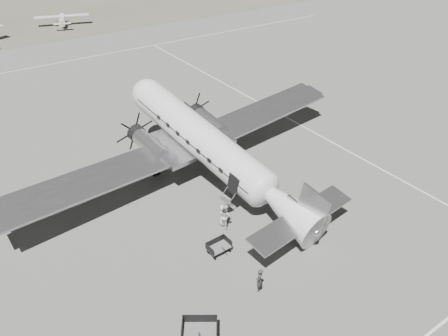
% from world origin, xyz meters
% --- Properties ---
extents(ground, '(260.00, 260.00, 0.00)m').
position_xyz_m(ground, '(0.00, 0.00, 0.00)').
color(ground, slate).
rests_on(ground, ground).
extents(taxi_line_right, '(0.15, 80.00, 0.01)m').
position_xyz_m(taxi_line_right, '(12.00, 0.00, 0.01)').
color(taxi_line_right, silver).
rests_on(taxi_line_right, ground).
extents(taxi_line_horizon, '(90.00, 0.15, 0.01)m').
position_xyz_m(taxi_line_horizon, '(0.00, 40.00, 0.01)').
color(taxi_line_horizon, silver).
rests_on(taxi_line_horizon, ground).
extents(dc3_airliner, '(33.87, 25.51, 5.99)m').
position_xyz_m(dc3_airliner, '(-0.69, 4.56, 2.99)').
color(dc3_airliner, '#AEAEB0').
rests_on(dc3_airliner, ground).
extents(light_plane_right, '(10.82, 9.69, 1.88)m').
position_xyz_m(light_plane_right, '(4.17, 58.83, 0.94)').
color(light_plane_right, silver).
rests_on(light_plane_right, ground).
extents(baggage_cart_near, '(1.59, 1.15, 0.87)m').
position_xyz_m(baggage_cart_near, '(-4.69, -2.73, 0.44)').
color(baggage_cart_near, '#5B5B5B').
rests_on(baggage_cart_near, ground).
extents(baggage_cart_far, '(2.36, 2.20, 1.09)m').
position_xyz_m(baggage_cart_far, '(-9.01, -7.44, 0.54)').
color(baggage_cart_far, '#5B5B5B').
rests_on(baggage_cart_far, ground).
extents(ground_crew, '(0.69, 0.67, 1.60)m').
position_xyz_m(ground_crew, '(-4.51, -6.64, 0.80)').
color(ground_crew, '#2E2E2E').
rests_on(ground_crew, ground).
extents(ramp_agent, '(0.70, 0.89, 1.82)m').
position_xyz_m(ramp_agent, '(-2.88, -0.82, 0.91)').
color(ramp_agent, silver).
rests_on(ramp_agent, ground).
extents(passenger, '(0.65, 0.87, 1.62)m').
position_xyz_m(passenger, '(-2.91, -0.56, 0.81)').
color(passenger, silver).
rests_on(passenger, ground).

